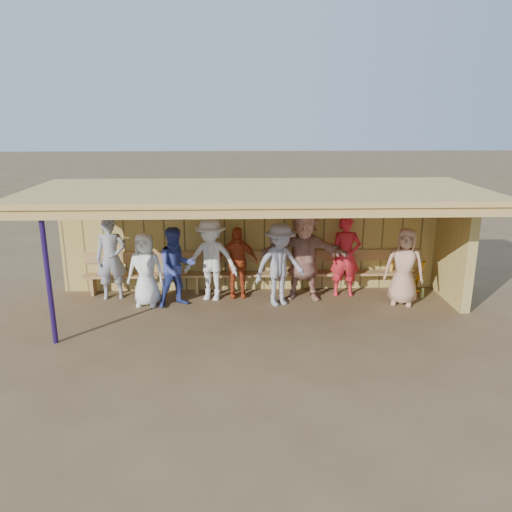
{
  "coord_description": "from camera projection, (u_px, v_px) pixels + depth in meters",
  "views": [
    {
      "loc": [
        -0.36,
        -9.56,
        3.89
      ],
      "look_at": [
        0.0,
        0.35,
        1.05
      ],
      "focal_mm": 35.0,
      "sensor_mm": 36.0,
      "label": 1
    }
  ],
  "objects": [
    {
      "name": "player_c",
      "position": [
        176.0,
        267.0,
        10.27
      ],
      "size": [
        1.01,
        0.91,
        1.68
      ],
      "primitive_type": "imported",
      "rotation": [
        0.0,
        0.0,
        0.42
      ],
      "color": "#34418F",
      "rests_on": "ground"
    },
    {
      "name": "player_g",
      "position": [
        345.0,
        256.0,
        10.87
      ],
      "size": [
        0.68,
        0.47,
        1.78
      ],
      "primitive_type": "imported",
      "rotation": [
        0.0,
        0.0,
        -0.07
      ],
      "color": "red",
      "rests_on": "ground"
    },
    {
      "name": "player_d",
      "position": [
        237.0,
        262.0,
        10.82
      ],
      "size": [
        0.94,
        0.45,
        1.56
      ],
      "primitive_type": "imported",
      "rotation": [
        0.0,
        0.0,
        0.08
      ],
      "color": "#B9421D",
      "rests_on": "ground"
    },
    {
      "name": "dugout_equipment",
      "position": [
        251.0,
        272.0,
        11.08
      ],
      "size": [
        5.71,
        0.62,
        0.8
      ],
      "color": "orange",
      "rests_on": "ground"
    },
    {
      "name": "player_f",
      "position": [
        304.0,
        255.0,
        10.64
      ],
      "size": [
        1.89,
        0.78,
        1.98
      ],
      "primitive_type": "imported",
      "rotation": [
        0.0,
        0.0,
        -0.11
      ],
      "color": "tan",
      "rests_on": "ground"
    },
    {
      "name": "bench",
      "position": [
        255.0,
        269.0,
        11.19
      ],
      "size": [
        7.6,
        0.34,
        0.93
      ],
      "color": "tan",
      "rests_on": "ground"
    },
    {
      "name": "player_a",
      "position": [
        111.0,
        259.0,
        10.69
      ],
      "size": [
        0.72,
        0.54,
        1.78
      ],
      "primitive_type": "imported",
      "rotation": [
        0.0,
        0.0,
        0.18
      ],
      "color": "gray",
      "rests_on": "ground"
    },
    {
      "name": "player_h",
      "position": [
        404.0,
        266.0,
        10.39
      ],
      "size": [
        0.93,
        0.77,
        1.64
      ],
      "primitive_type": "imported",
      "rotation": [
        0.0,
        0.0,
        -0.35
      ],
      "color": "tan",
      "rests_on": "ground"
    },
    {
      "name": "player_e",
      "position": [
        280.0,
        265.0,
        10.32
      ],
      "size": [
        1.3,
        1.05,
        1.75
      ],
      "primitive_type": "imported",
      "rotation": [
        0.0,
        0.0,
        0.42
      ],
      "color": "#97949C",
      "rests_on": "ground"
    },
    {
      "name": "dugout_structure",
      "position": [
        274.0,
        222.0,
        10.47
      ],
      "size": [
        8.8,
        3.2,
        2.5
      ],
      "color": "tan",
      "rests_on": "ground"
    },
    {
      "name": "player_extra",
      "position": [
        211.0,
        259.0,
        10.61
      ],
      "size": [
        1.28,
        0.91,
        1.81
      ],
      "primitive_type": "imported",
      "rotation": [
        0.0,
        0.0,
        -0.22
      ],
      "color": "silver",
      "rests_on": "ground"
    },
    {
      "name": "ground",
      "position": [
        257.0,
        310.0,
        10.27
      ],
      "size": [
        90.0,
        90.0,
        0.0
      ],
      "primitive_type": "plane",
      "color": "brown",
      "rests_on": "ground"
    },
    {
      "name": "player_b",
      "position": [
        146.0,
        270.0,
        10.32
      ],
      "size": [
        0.82,
        0.59,
        1.55
      ],
      "primitive_type": "imported",
      "rotation": [
        0.0,
        0.0,
        -0.13
      ],
      "color": "white",
      "rests_on": "ground"
    }
  ]
}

